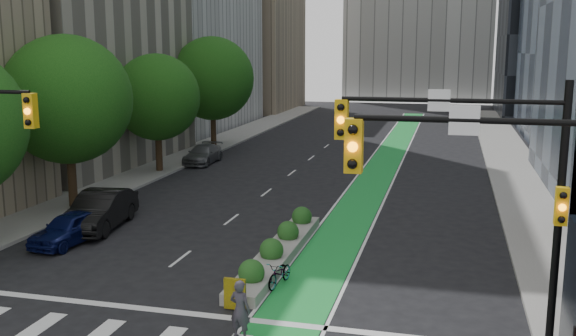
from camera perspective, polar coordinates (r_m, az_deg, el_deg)
The scene contains 16 objects.
ground at distance 19.54m, azimuth -9.92°, elevation -14.03°, with size 160.00×160.00×0.00m, color black.
sidewalk_left at distance 46.13m, azimuth -10.63°, elevation 0.44°, with size 3.60×90.00×0.15m, color gray.
sidewalk_right at distance 42.12m, azimuth 19.93°, elevation -0.99°, with size 3.60×90.00×0.15m, color gray.
bike_lane_paint at distance 47.04m, azimuth 8.64°, elevation 0.62°, with size 2.20×70.00×0.01m, color green.
building_tan_far at distance 86.74m, azimuth -4.29°, elevation 13.86°, with size 14.00×16.00×26.00m, color tan.
tree_mid at distance 33.75m, azimuth -19.04°, elevation 5.76°, with size 6.40×6.40×8.78m.
tree_midfar at distance 42.49m, azimuth -11.58°, elevation 6.17°, with size 5.60×5.60×7.76m.
tree_far at distance 51.61m, azimuth -6.74°, elevation 7.90°, with size 6.60×6.60×9.00m.
signal_right at distance 16.96m, azimuth 18.06°, elevation -1.11°, with size 5.82×0.51×7.20m.
signal_far_right at distance 12.63m, azimuth 20.65°, elevation -5.45°, with size 4.82×0.51×7.20m.
median_planter at distance 25.21m, azimuth -0.83°, elevation -7.21°, with size 1.20×10.26×1.10m.
bicycle at distance 22.43m, azimuth -0.72°, elevation -9.33°, with size 0.59×1.68×0.88m, color gray.
cyclist at distance 18.45m, azimuth -4.28°, elevation -12.46°, with size 0.64×0.42×1.75m, color #37333D.
parked_car_left_near at distance 28.48m, azimuth -18.87°, elevation -5.09°, with size 1.57×3.89×1.33m, color #0B1244.
parked_car_left_mid at distance 30.32m, azimuth -16.37°, elevation -3.63°, with size 1.81×5.18×1.71m, color black.
parked_car_left_far at distance 45.95m, azimuth -7.57°, elevation 1.23°, with size 1.84×4.52×1.31m, color #535557.
Camera 1 is at (7.49, -16.12, 8.11)m, focal length 40.00 mm.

